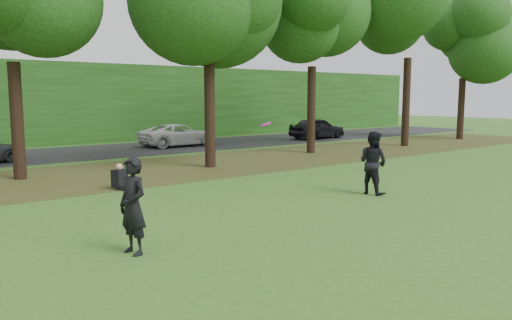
{
  "coord_description": "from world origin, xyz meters",
  "views": [
    {
      "loc": [
        -7.23,
        -5.06,
        2.93
      ],
      "look_at": [
        0.64,
        4.95,
        1.3
      ],
      "focal_mm": 35.0,
      "sensor_mm": 36.0,
      "label": 1
    }
  ],
  "objects_px": {
    "frisbee": "(266,124)",
    "seated_person": "(122,180)",
    "player_left": "(133,206)",
    "player_right": "(373,163)"
  },
  "relations": [
    {
      "from": "player_right",
      "to": "seated_person",
      "type": "bearing_deg",
      "value": 43.79
    },
    {
      "from": "player_right",
      "to": "seated_person",
      "type": "relative_size",
      "value": 2.28
    },
    {
      "from": "seated_person",
      "to": "frisbee",
      "type": "bearing_deg",
      "value": -98.33
    },
    {
      "from": "player_right",
      "to": "player_left",
      "type": "bearing_deg",
      "value": 93.77
    },
    {
      "from": "frisbee",
      "to": "seated_person",
      "type": "distance_m",
      "value": 6.0
    },
    {
      "from": "player_left",
      "to": "player_right",
      "type": "height_order",
      "value": "player_right"
    },
    {
      "from": "player_right",
      "to": "frisbee",
      "type": "height_order",
      "value": "frisbee"
    },
    {
      "from": "player_left",
      "to": "frisbee",
      "type": "height_order",
      "value": "frisbee"
    },
    {
      "from": "frisbee",
      "to": "seated_person",
      "type": "relative_size",
      "value": 0.37
    },
    {
      "from": "player_left",
      "to": "frisbee",
      "type": "bearing_deg",
      "value": 91.28
    }
  ]
}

